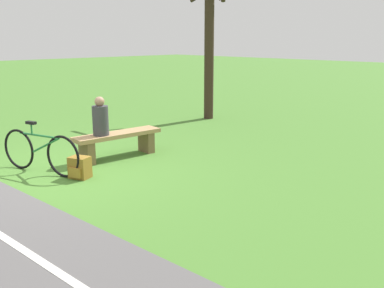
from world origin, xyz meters
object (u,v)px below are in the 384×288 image
Objects in this scene: bicycle at (40,152)px; backpack at (80,168)px; bench at (118,140)px; person_seated at (100,119)px; tree_near_bench at (208,49)px.

bicycle is 0.84m from backpack.
bench is 2.46× the size of person_seated.
person_seated reaches higher than bicycle.
bench is at bearing 20.96° from tree_near_bench.
bicycle is at bearing 14.79° from tree_near_bench.
tree_near_bench is at bearing -156.46° from person_seated.
backpack is (0.88, 0.66, -0.65)m from person_seated.
tree_near_bench reaches higher than bicycle.
tree_near_bench is (-4.46, -1.71, 1.68)m from bench.
bench is 5.06m from tree_near_bench.
tree_near_bench is at bearing -157.72° from backpack.
bicycle is 0.42× the size of tree_near_bench.
person_seated is (0.36, -0.03, 0.48)m from bench.
bicycle is at bearing 0.33° from person_seated.
person_seated reaches higher than backpack.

